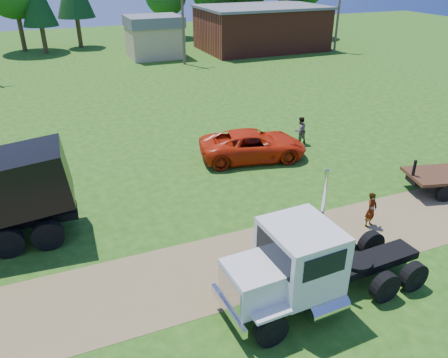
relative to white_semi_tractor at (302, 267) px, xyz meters
name	(u,v)px	position (x,y,z in m)	size (l,w,h in m)	color
ground	(308,246)	(2.15, 2.76, -1.57)	(140.00, 140.00, 0.00)	#204D10
dirt_track	(308,246)	(2.15, 2.76, -1.57)	(120.00, 4.20, 0.01)	olive
white_semi_tractor	(302,267)	(0.00, 0.00, 0.00)	(7.70, 2.93, 4.60)	black
orange_pickup	(253,145)	(3.89, 11.56, -0.71)	(2.85, 6.17, 1.72)	red
spectator_a	(371,210)	(5.44, 3.06, -0.76)	(0.59, 0.39, 1.61)	#999999
spectator_b	(300,131)	(7.64, 12.51, -0.69)	(0.86, 0.67, 1.76)	#999999
brick_building	(261,28)	(20.15, 42.76, 1.09)	(15.40, 10.40, 5.30)	maroon
tan_shed	(154,36)	(6.15, 42.76, 0.85)	(6.20, 5.40, 4.70)	tan
utility_poles	(183,20)	(8.15, 37.76, 3.14)	(42.20, 0.28, 9.00)	brown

